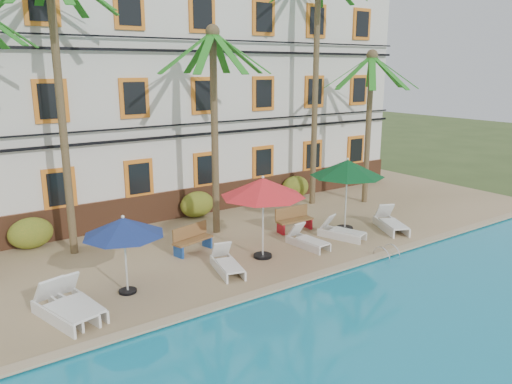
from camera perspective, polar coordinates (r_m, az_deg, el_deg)
ground at (r=15.62m, az=2.31°, el=-10.04°), size 100.00×100.00×0.00m
pool_deck at (r=19.51m, az=-6.64°, el=-4.73°), size 30.00×12.00×0.25m
pool_coping at (r=14.87m, az=4.45°, el=-10.20°), size 30.00×0.35×0.06m
hotel_building at (r=23.02m, az=-13.06°, el=11.21°), size 25.40×6.44×10.22m
palm_b at (r=17.11m, az=-21.72°, el=12.47°), size 4.12×4.12×9.45m
palm_c at (r=18.25m, az=-4.82°, el=10.09°), size 4.12×4.12×7.59m
palm_d at (r=22.48m, az=6.90°, el=14.97°), size 4.12×4.12×10.49m
palm_e at (r=23.22m, az=12.84°, el=9.63°), size 4.12×4.12×6.89m
shrub_left at (r=19.01m, az=-24.36°, el=-4.30°), size 1.50×0.90×1.10m
shrub_mid at (r=21.04m, az=-6.76°, el=-1.41°), size 1.50×0.90×1.10m
shrub_right at (r=23.91m, az=4.48°, el=0.54°), size 1.50×0.90×1.10m
umbrella_blue at (r=14.02m, az=-14.91°, el=-3.89°), size 2.25×2.25×2.26m
umbrella_red at (r=16.01m, az=0.79°, el=0.48°), size 2.78×2.78×2.77m
umbrella_green at (r=19.19m, az=10.39°, el=2.67°), size 2.83×2.83×2.82m
lounger_a at (r=13.61m, az=-21.14°, el=-12.26°), size 1.24×2.17×0.97m
lounger_b at (r=13.79m, az=-19.83°, el=-11.81°), size 1.01×2.08×0.94m
lounger_c at (r=15.54m, az=-3.34°, el=-8.13°), size 1.02×1.84×0.82m
lounger_d at (r=17.64m, az=5.87°, el=-5.46°), size 0.73×1.71×0.79m
lounger_e at (r=18.69m, az=9.68°, el=-4.43°), size 1.15×1.83×0.82m
lounger_f at (r=20.02m, az=15.13°, el=-3.38°), size 1.46×2.04×0.91m
bench_left at (r=17.17m, az=-7.39°, el=-5.30°), size 1.57×0.83×0.93m
bench_right at (r=19.26m, az=4.33°, el=-3.06°), size 1.52×0.56×0.93m
pool_ladder at (r=17.36m, az=14.67°, el=-7.09°), size 0.54×0.74×0.74m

